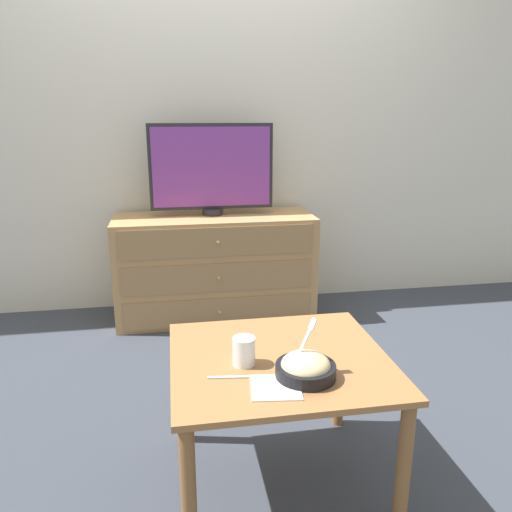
{
  "coord_description": "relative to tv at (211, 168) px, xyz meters",
  "views": [
    {
      "loc": [
        -0.3,
        -3.23,
        1.24
      ],
      "look_at": [
        0.01,
        -1.43,
        0.72
      ],
      "focal_mm": 35.0,
      "sensor_mm": 36.0,
      "label": 1
    }
  ],
  "objects": [
    {
      "name": "takeout_bowl",
      "position": [
        0.13,
        -1.73,
        -0.42
      ],
      "size": [
        0.18,
        0.18,
        0.17
      ],
      "color": "black",
      "rests_on": "coffee_table"
    },
    {
      "name": "coffee_table",
      "position": [
        0.08,
        -1.59,
        -0.52
      ],
      "size": [
        0.7,
        0.65,
        0.48
      ],
      "color": "#9E6B3D",
      "rests_on": "ground_plane"
    },
    {
      "name": "napkin",
      "position": [
        0.02,
        -1.78,
        -0.44
      ],
      "size": [
        0.16,
        0.16,
        0.0
      ],
      "color": "silver",
      "rests_on": "coffee_table"
    },
    {
      "name": "tv",
      "position": [
        0.0,
        0.0,
        0.0
      ],
      "size": [
        0.74,
        0.13,
        0.55
      ],
      "color": "#232328",
      "rests_on": "dresser"
    },
    {
      "name": "dresser",
      "position": [
        0.0,
        -0.05,
        -0.6
      ],
      "size": [
        1.21,
        0.47,
        0.64
      ],
      "color": "tan",
      "rests_on": "ground_plane"
    },
    {
      "name": "drink_cup",
      "position": [
        -0.04,
        -1.62,
        -0.41
      ],
      "size": [
        0.07,
        0.07,
        0.09
      ],
      "color": "beige",
      "rests_on": "coffee_table"
    },
    {
      "name": "ground_plane",
      "position": [
        0.05,
        0.21,
        -0.93
      ],
      "size": [
        12.0,
        12.0,
        0.0
      ],
      "primitive_type": "plane",
      "color": "#383D47"
    },
    {
      "name": "wall_back",
      "position": [
        0.05,
        0.23,
        0.37
      ],
      "size": [
        12.0,
        0.05,
        2.6
      ],
      "color": "silver",
      "rests_on": "ground_plane"
    },
    {
      "name": "knife",
      "position": [
        -0.07,
        -1.7,
        -0.44
      ],
      "size": [
        0.18,
        0.03,
        0.01
      ],
      "color": "silver",
      "rests_on": "coffee_table"
    }
  ]
}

